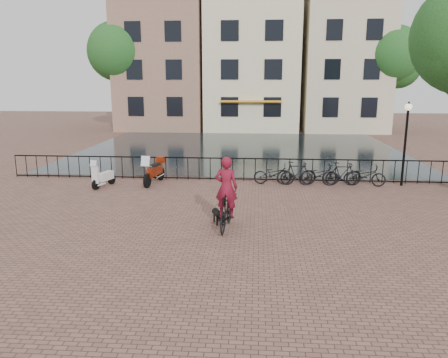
# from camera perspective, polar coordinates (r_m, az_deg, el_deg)

# --- Properties ---
(ground) EXTENTS (100.00, 100.00, 0.00)m
(ground) POSITION_cam_1_polar(r_m,az_deg,el_deg) (11.81, -1.13, -8.94)
(ground) COLOR brown
(ground) RESTS_ON ground
(canal_water) EXTENTS (20.00, 20.00, 0.00)m
(canal_water) POSITION_cam_1_polar(r_m,az_deg,el_deg) (28.57, 2.20, 4.01)
(canal_water) COLOR black
(canal_water) RESTS_ON ground
(railing) EXTENTS (20.00, 0.05, 1.02)m
(railing) POSITION_cam_1_polar(r_m,az_deg,el_deg) (19.34, 1.13, 1.27)
(railing) COLOR black
(railing) RESTS_ON ground
(canal_house_left) EXTENTS (7.50, 9.00, 12.80)m
(canal_house_left) POSITION_cam_1_polar(r_m,az_deg,el_deg) (41.85, -7.71, 15.49)
(canal_house_left) COLOR #905F54
(canal_house_left) RESTS_ON ground
(canal_house_mid) EXTENTS (8.00, 9.50, 11.80)m
(canal_house_mid) POSITION_cam_1_polar(r_m,az_deg,el_deg) (40.94, 3.72, 14.93)
(canal_house_mid) COLOR beige
(canal_house_mid) RESTS_ON ground
(canal_house_right) EXTENTS (7.00, 9.00, 13.30)m
(canal_house_right) POSITION_cam_1_polar(r_m,az_deg,el_deg) (41.65, 15.23, 15.53)
(canal_house_right) COLOR beige
(canal_house_right) RESTS_ON ground
(tree_far_left) EXTENTS (5.04, 5.04, 9.27)m
(tree_far_left) POSITION_cam_1_polar(r_m,az_deg,el_deg) (39.86, -13.78, 15.86)
(tree_far_left) COLOR black
(tree_far_left) RESTS_ON ground
(tree_far_right) EXTENTS (4.76, 4.76, 8.76)m
(tree_far_right) POSITION_cam_1_polar(r_m,az_deg,el_deg) (39.51, 21.19, 14.86)
(tree_far_right) COLOR black
(tree_far_right) RESTS_ON ground
(lamp_post) EXTENTS (0.30, 0.30, 3.45)m
(lamp_post) POSITION_cam_1_polar(r_m,az_deg,el_deg) (19.60, 22.72, 5.99)
(lamp_post) COLOR black
(lamp_post) RESTS_ON ground
(cyclist) EXTENTS (0.86, 1.93, 2.58)m
(cyclist) POSITION_cam_1_polar(r_m,az_deg,el_deg) (12.91, 0.30, -2.42)
(cyclist) COLOR black
(cyclist) RESTS_ON ground
(dog) EXTENTS (0.51, 0.82, 0.52)m
(dog) POSITION_cam_1_polar(r_m,az_deg,el_deg) (13.60, -0.88, -4.79)
(dog) COLOR black
(dog) RESTS_ON ground
(motorcycle) EXTENTS (0.78, 1.98, 1.38)m
(motorcycle) POSITION_cam_1_polar(r_m,az_deg,el_deg) (18.92, -9.13, 1.42)
(motorcycle) COLOR maroon
(motorcycle) RESTS_ON ground
(scooter) EXTENTS (0.78, 1.41, 1.26)m
(scooter) POSITION_cam_1_polar(r_m,az_deg,el_deg) (18.83, -15.48, 0.87)
(scooter) COLOR silver
(scooter) RESTS_ON ground
(parked_bike_0) EXTENTS (1.75, 0.71, 0.90)m
(parked_bike_0) POSITION_cam_1_polar(r_m,az_deg,el_deg) (18.74, 6.53, 0.65)
(parked_bike_0) COLOR black
(parked_bike_0) RESTS_ON ground
(parked_bike_1) EXTENTS (1.69, 0.56, 1.00)m
(parked_bike_1) POSITION_cam_1_polar(r_m,az_deg,el_deg) (18.79, 9.43, 0.75)
(parked_bike_1) COLOR black
(parked_bike_1) RESTS_ON ground
(parked_bike_2) EXTENTS (1.76, 0.74, 0.90)m
(parked_bike_2) POSITION_cam_1_polar(r_m,az_deg,el_deg) (18.91, 12.29, 0.55)
(parked_bike_2) COLOR black
(parked_bike_2) RESTS_ON ground
(parked_bike_3) EXTENTS (1.70, 0.63, 1.00)m
(parked_bike_3) POSITION_cam_1_polar(r_m,az_deg,el_deg) (19.06, 15.13, 0.64)
(parked_bike_3) COLOR black
(parked_bike_3) RESTS_ON ground
(parked_bike_4) EXTENTS (1.77, 0.80, 0.90)m
(parked_bike_4) POSITION_cam_1_polar(r_m,az_deg,el_deg) (19.27, 17.89, 0.44)
(parked_bike_4) COLOR black
(parked_bike_4) RESTS_ON ground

